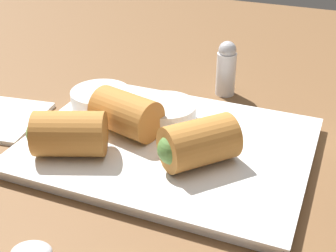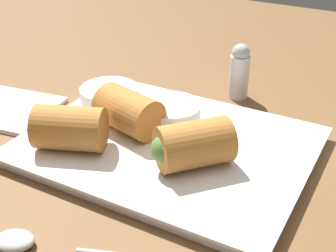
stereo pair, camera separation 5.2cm
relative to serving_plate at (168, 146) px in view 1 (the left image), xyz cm
name	(u,v)px [view 1 (the left image)]	position (x,y,z in cm)	size (l,w,h in cm)	color
table_surface	(170,163)	(0.52, -0.77, -1.76)	(180.00, 140.00, 2.00)	brown
serving_plate	(168,146)	(0.00, 0.00, 0.00)	(31.84, 24.49, 1.50)	white
roll_front_left	(123,113)	(-5.71, 0.12, 3.22)	(8.91, 6.73, 4.96)	#B77533
roll_front_right	(195,144)	(4.36, -3.15, 3.22)	(8.79, 9.00, 4.96)	#B77533
roll_back_left	(65,134)	(-9.25, -6.54, 3.22)	(8.94, 7.41, 4.96)	#B77533
dipping_bowl_near	(165,112)	(-2.09, 4.19, 2.05)	(7.67, 7.67, 2.40)	silver
dipping_bowl_far	(101,98)	(-11.22, 4.48, 2.05)	(7.67, 7.67, 2.40)	silver
salt_shaker	(226,68)	(1.67, 17.66, 3.22)	(2.78, 2.78, 7.94)	silver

